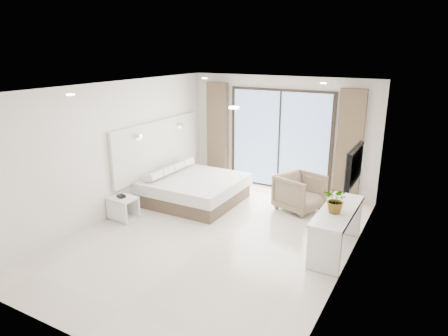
{
  "coord_description": "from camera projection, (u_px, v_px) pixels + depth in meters",
  "views": [
    {
      "loc": [
        3.34,
        -5.71,
        3.32
      ],
      "look_at": [
        -0.04,
        0.4,
        1.2
      ],
      "focal_mm": 32.0,
      "sensor_mm": 36.0,
      "label": 1
    }
  ],
  "objects": [
    {
      "name": "console_desk",
      "position": [
        337.0,
        221.0,
        6.61
      ],
      "size": [
        0.53,
        1.7,
        0.77
      ],
      "color": "white",
      "rests_on": "ground"
    },
    {
      "name": "armchair",
      "position": [
        300.0,
        190.0,
        8.4
      ],
      "size": [
        1.0,
        1.04,
        0.86
      ],
      "primitive_type": "imported",
      "rotation": [
        0.0,
        0.0,
        1.26
      ],
      "color": "#8F725D",
      "rests_on": "ground"
    },
    {
      "name": "phone",
      "position": [
        121.0,
        196.0,
        7.89
      ],
      "size": [
        0.19,
        0.16,
        0.05
      ],
      "primitive_type": "cube",
      "rotation": [
        0.0,
        0.0,
        -0.3
      ],
      "color": "black",
      "rests_on": "nightstand"
    },
    {
      "name": "plant",
      "position": [
        336.0,
        203.0,
        6.36
      ],
      "size": [
        0.52,
        0.54,
        0.34
      ],
      "primitive_type": "imported",
      "rotation": [
        0.0,
        0.0,
        -0.34
      ],
      "color": "#33662D",
      "rests_on": "console_desk"
    },
    {
      "name": "ground",
      "position": [
        216.0,
        237.0,
        7.29
      ],
      "size": [
        6.2,
        6.2,
        0.0
      ],
      "primitive_type": "plane",
      "color": "beige",
      "rests_on": "ground"
    },
    {
      "name": "nightstand",
      "position": [
        123.0,
        208.0,
        7.97
      ],
      "size": [
        0.54,
        0.45,
        0.47
      ],
      "rotation": [
        0.0,
        0.0,
        -0.06
      ],
      "color": "white",
      "rests_on": "ground"
    },
    {
      "name": "bed",
      "position": [
        193.0,
        189.0,
        8.91
      ],
      "size": [
        1.98,
        1.88,
        0.69
      ],
      "color": "brown",
      "rests_on": "ground"
    },
    {
      "name": "room_shell",
      "position": [
        229.0,
        142.0,
        7.67
      ],
      "size": [
        4.62,
        6.22,
        2.72
      ],
      "color": "silver",
      "rests_on": "ground"
    }
  ]
}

